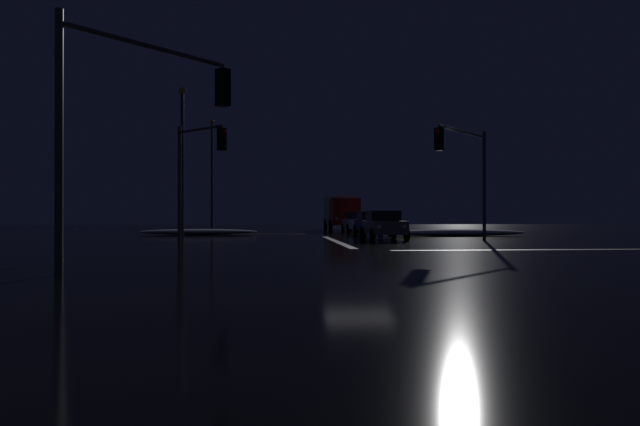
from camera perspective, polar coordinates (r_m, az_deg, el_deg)
ground at (r=20.82m, az=3.98°, el=-4.01°), size 120.00×120.00×0.10m
stop_line_north at (r=28.20m, az=1.67°, el=-2.91°), size 0.35×12.72×0.01m
centre_line_ns at (r=39.74m, az=-0.21°, el=-2.14°), size 22.00×0.15×0.01m
crosswalk_bar_east at (r=23.20m, az=22.81°, el=-3.47°), size 12.72×0.40×0.01m
snow_bank_left_curb at (r=38.99m, az=-12.30°, el=-1.90°), size 7.97×1.50×0.38m
snow_bank_right_curb at (r=36.16m, az=13.65°, el=-1.98°), size 9.21×1.50×0.43m
sedan_gray at (r=30.67m, az=6.51°, el=-1.21°), size 2.02×4.33×1.57m
sedan_blue at (r=37.34m, az=5.31°, el=-1.04°), size 2.02×4.33×1.57m
sedan_white at (r=44.00m, az=3.76°, el=-0.92°), size 2.02×4.33×1.57m
box_truck at (r=51.36m, az=2.12°, el=0.19°), size 2.68×8.28×3.08m
traffic_signal_ne at (r=28.58m, az=14.64°, el=5.17°), size 3.80×3.80×5.73m
traffic_signal_sw at (r=14.75m, az=-17.74°, el=10.60°), size 3.59×3.59×5.86m
traffic_signal_nw at (r=27.74m, az=-12.42°, el=5.22°), size 2.63×2.63×5.78m
streetlamp_left_near at (r=34.24m, az=-13.90°, el=6.21°), size 0.44×0.44×8.95m
streetlamp_left_far at (r=50.07m, az=-10.99°, el=4.66°), size 0.44×0.44×9.79m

